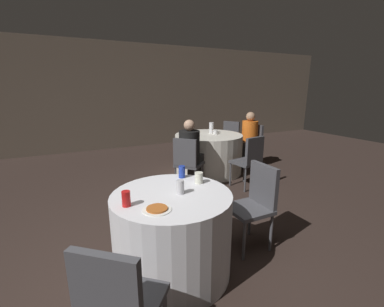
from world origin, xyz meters
TOP-DOWN VIEW (x-y plane):
  - ground_plane at (0.00, 0.00)m, footprint 16.00×16.00m
  - wall_back at (0.00, 5.21)m, footprint 16.00×0.06m
  - table_near at (0.18, -0.10)m, footprint 1.04×1.04m
  - table_far at (1.90, 2.25)m, footprint 1.31×1.31m
  - chair_near_southwest at (-0.43, -0.81)m, footprint 0.56×0.56m
  - chair_near_east at (1.11, -0.10)m, footprint 0.41×0.40m
  - chair_far_northeast at (2.79, 2.83)m, footprint 0.55×0.55m
  - chair_far_south at (2.07, 1.19)m, footprint 0.46×0.46m
  - chair_far_southwest at (1.10, 1.54)m, footprint 0.56×0.56m
  - chair_far_east at (2.96, 2.21)m, footprint 0.42×0.41m
  - person_orange_shirt at (2.80, 2.22)m, footprint 0.50×0.32m
  - person_black_shirt at (1.22, 1.65)m, footprint 0.47×0.46m
  - pizza_plate_near at (-0.03, -0.32)m, footprint 0.22×0.22m
  - soda_can_red at (-0.22, -0.16)m, footprint 0.07×0.07m
  - soda_can_silver at (0.25, -0.12)m, footprint 0.07×0.07m
  - soda_can_blue at (0.43, 0.24)m, footprint 0.07×0.07m
  - cup_near at (0.51, 0.03)m, footprint 0.08×0.08m
  - bottle_far at (2.02, 2.36)m, footprint 0.09×0.09m
  - cup_far at (2.02, 2.21)m, footprint 0.08×0.08m

SIDE VIEW (x-z plane):
  - ground_plane at x=0.00m, z-range 0.00..0.00m
  - table_near at x=0.18m, z-range 0.00..0.76m
  - table_far at x=1.90m, z-range 0.00..0.76m
  - chair_near_southwest at x=-0.43m, z-range 0.09..0.97m
  - chair_near_east at x=1.11m, z-range 0.09..0.97m
  - chair_far_northeast at x=2.79m, z-range 0.09..0.97m
  - chair_far_south at x=2.07m, z-range 0.09..0.97m
  - chair_far_southwest at x=1.10m, z-range 0.09..0.97m
  - chair_far_east at x=2.96m, z-range 0.09..0.97m
  - person_orange_shirt at x=2.80m, z-range 0.00..1.16m
  - person_black_shirt at x=1.22m, z-range 0.01..1.16m
  - pizza_plate_near at x=-0.03m, z-range 0.76..0.77m
  - cup_far at x=2.02m, z-range 0.76..0.84m
  - cup_near at x=0.51m, z-range 0.76..0.86m
  - soda_can_red at x=-0.22m, z-range 0.76..0.88m
  - soda_can_silver at x=0.25m, z-range 0.76..0.88m
  - soda_can_blue at x=0.43m, z-range 0.76..0.88m
  - bottle_far at x=2.02m, z-range 0.76..0.97m
  - wall_back at x=0.00m, z-range 0.00..2.80m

